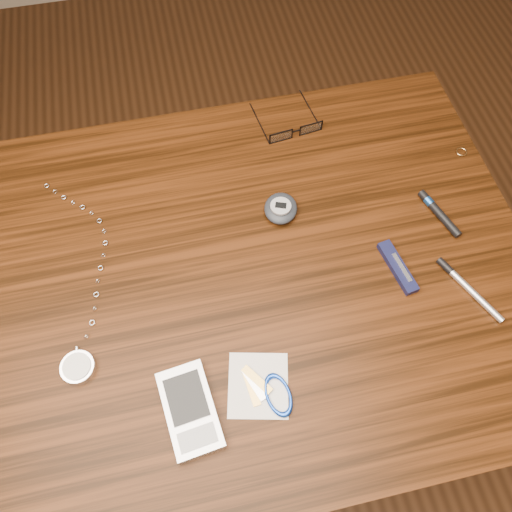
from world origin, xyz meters
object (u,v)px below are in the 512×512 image
(pda_phone, at_px, (190,410))
(notepad_keys, at_px, (269,390))
(pedometer, at_px, (281,208))
(eyeglasses, at_px, (295,130))
(pocket_watch, at_px, (78,358))
(silver_pen, at_px, (464,284))
(pocket_knife, at_px, (398,267))
(desk, at_px, (220,302))

(pda_phone, distance_m, notepad_keys, 0.11)
(pedometer, bearing_deg, eyeglasses, 67.75)
(pocket_watch, height_order, silver_pen, pocket_watch)
(pedometer, height_order, silver_pen, pedometer)
(pocket_watch, xyz_separation_m, pda_phone, (0.14, -0.10, 0.00))
(pedometer, xyz_separation_m, pocket_knife, (0.15, -0.14, -0.01))
(eyeglasses, xyz_separation_m, notepad_keys, (-0.15, -0.44, -0.01))
(eyeglasses, height_order, pda_phone, eyeglasses)
(pda_phone, bearing_deg, eyeglasses, 59.69)
(eyeglasses, bearing_deg, pocket_watch, -139.80)
(pda_phone, bearing_deg, pocket_watch, 143.73)
(silver_pen, bearing_deg, notepad_keys, -164.50)
(eyeglasses, xyz_separation_m, silver_pen, (0.18, -0.35, -0.01))
(desk, height_order, pedometer, pedometer)
(pedometer, relative_size, silver_pen, 0.64)
(notepad_keys, height_order, pocket_knife, pocket_knife)
(eyeglasses, relative_size, pocket_watch, 0.33)
(pocket_knife, bearing_deg, pedometer, 136.90)
(desk, bearing_deg, silver_pen, -15.12)
(eyeglasses, bearing_deg, silver_pen, -63.35)
(pocket_watch, xyz_separation_m, silver_pen, (0.58, -0.01, -0.00))
(notepad_keys, bearing_deg, pedometer, 73.02)
(pedometer, bearing_deg, pda_phone, -124.29)
(pedometer, bearing_deg, silver_pen, -38.49)
(pocket_watch, bearing_deg, notepad_keys, -21.88)
(pocket_knife, bearing_deg, pocket_watch, -175.39)
(pocket_watch, height_order, pocket_knife, same)
(pocket_watch, height_order, pedometer, pedometer)
(notepad_keys, height_order, silver_pen, silver_pen)
(pocket_watch, distance_m, pda_phone, 0.18)
(desk, bearing_deg, pda_phone, -109.83)
(eyeglasses, height_order, pocket_watch, eyeglasses)
(desk, xyz_separation_m, pocket_watch, (-0.21, -0.09, 0.11))
(desk, bearing_deg, pocket_watch, -157.32)
(pocket_knife, distance_m, silver_pen, 0.10)
(desk, height_order, eyeglasses, eyeglasses)
(pocket_watch, bearing_deg, pda_phone, -36.27)
(notepad_keys, bearing_deg, pocket_knife, 30.55)
(pocket_watch, distance_m, pocket_knife, 0.49)
(notepad_keys, xyz_separation_m, pocket_knife, (0.24, 0.14, 0.00))
(desk, height_order, pocket_watch, pocket_watch)
(pocket_watch, relative_size, pocket_knife, 3.78)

